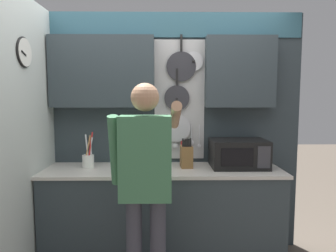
{
  "coord_description": "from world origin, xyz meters",
  "views": [
    {
      "loc": [
        0.01,
        -2.76,
        1.58
      ],
      "look_at": [
        0.05,
        0.18,
        1.29
      ],
      "focal_mm": 32.0,
      "sensor_mm": 36.0,
      "label": 1
    }
  ],
  "objects": [
    {
      "name": "base_cabinet_counter",
      "position": [
        0.0,
        -0.0,
        0.45
      ],
      "size": [
        2.22,
        0.59,
        0.91
      ],
      "color": "#2D383D",
      "rests_on": "ground_plane"
    },
    {
      "name": "side_wall",
      "position": [
        -1.13,
        -0.42,
        1.22
      ],
      "size": [
        0.07,
        1.6,
        2.41
      ],
      "color": "silver",
      "rests_on": "ground_plane"
    },
    {
      "name": "microwave",
      "position": [
        0.72,
        0.05,
        1.04
      ],
      "size": [
        0.52,
        0.38,
        0.27
      ],
      "color": "black",
      "rests_on": "base_cabinet_counter"
    },
    {
      "name": "person",
      "position": [
        -0.13,
        -0.58,
        1.0
      ],
      "size": [
        0.54,
        0.64,
        1.68
      ],
      "color": "#383842",
      "rests_on": "ground_plane"
    },
    {
      "name": "knife_block",
      "position": [
        0.22,
        0.05,
        1.02
      ],
      "size": [
        0.12,
        0.16,
        0.29
      ],
      "color": "brown",
      "rests_on": "base_cabinet_counter"
    },
    {
      "name": "back_wall_unit",
      "position": [
        -0.01,
        0.26,
        1.48
      ],
      "size": [
        2.79,
        0.2,
        2.41
      ],
      "color": "#2D383D",
      "rests_on": "ground_plane"
    },
    {
      "name": "utensil_crock",
      "position": [
        -0.71,
        0.05,
        0.99
      ],
      "size": [
        0.11,
        0.11,
        0.34
      ],
      "color": "white",
      "rests_on": "base_cabinet_counter"
    }
  ]
}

